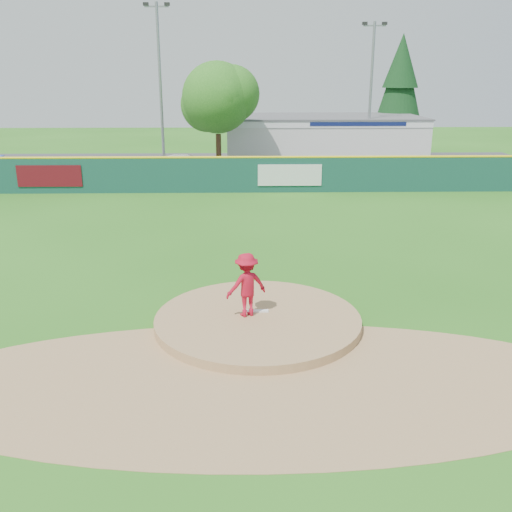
{
  "coord_description": "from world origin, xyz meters",
  "views": [
    {
      "loc": [
        -0.37,
        -14.0,
        6.4
      ],
      "look_at": [
        0.0,
        2.0,
        1.3
      ],
      "focal_mm": 40.0,
      "sensor_mm": 36.0,
      "label": 1
    }
  ],
  "objects_px": {
    "deciduous_tree": "(218,104)",
    "conifer_tree": "(400,85)",
    "light_pole_right": "(371,87)",
    "pool_building_grp": "(322,137)",
    "light_pole_left": "(160,80)",
    "van": "(185,165)",
    "pitcher": "(247,285)"
  },
  "relations": [
    {
      "from": "light_pole_left",
      "to": "conifer_tree",
      "type": "bearing_deg",
      "value": 25.35
    },
    {
      "from": "pitcher",
      "to": "conifer_tree",
      "type": "height_order",
      "value": "conifer_tree"
    },
    {
      "from": "pool_building_grp",
      "to": "light_pole_right",
      "type": "relative_size",
      "value": 1.52
    },
    {
      "from": "pitcher",
      "to": "conifer_tree",
      "type": "relative_size",
      "value": 0.18
    },
    {
      "from": "pool_building_grp",
      "to": "conifer_tree",
      "type": "bearing_deg",
      "value": 29.78
    },
    {
      "from": "conifer_tree",
      "to": "pitcher",
      "type": "bearing_deg",
      "value": -110.31
    },
    {
      "from": "van",
      "to": "pool_building_grp",
      "type": "relative_size",
      "value": 0.31
    },
    {
      "from": "pool_building_grp",
      "to": "light_pole_right",
      "type": "bearing_deg",
      "value": -44.95
    },
    {
      "from": "conifer_tree",
      "to": "van",
      "type": "bearing_deg",
      "value": -145.44
    },
    {
      "from": "pitcher",
      "to": "light_pole_right",
      "type": "xyz_separation_m",
      "value": [
        9.3,
        28.91,
        4.43
      ]
    },
    {
      "from": "light_pole_right",
      "to": "van",
      "type": "bearing_deg",
      "value": -159.82
    },
    {
      "from": "pitcher",
      "to": "conifer_tree",
      "type": "xyz_separation_m",
      "value": [
        13.3,
        35.91,
        4.43
      ]
    },
    {
      "from": "pitcher",
      "to": "van",
      "type": "height_order",
      "value": "pitcher"
    },
    {
      "from": "deciduous_tree",
      "to": "conifer_tree",
      "type": "distance_m",
      "value": 18.63
    },
    {
      "from": "pool_building_grp",
      "to": "van",
      "type": "bearing_deg",
      "value": -142.45
    },
    {
      "from": "pool_building_grp",
      "to": "conifer_tree",
      "type": "distance_m",
      "value": 8.95
    },
    {
      "from": "deciduous_tree",
      "to": "light_pole_left",
      "type": "relative_size",
      "value": 0.67
    },
    {
      "from": "van",
      "to": "light_pole_left",
      "type": "bearing_deg",
      "value": 54.09
    },
    {
      "from": "van",
      "to": "deciduous_tree",
      "type": "distance_m",
      "value": 4.55
    },
    {
      "from": "deciduous_tree",
      "to": "light_pole_right",
      "type": "xyz_separation_m",
      "value": [
        11.0,
        4.0,
        0.99
      ]
    },
    {
      "from": "deciduous_tree",
      "to": "light_pole_left",
      "type": "height_order",
      "value": "light_pole_left"
    },
    {
      "from": "pool_building_grp",
      "to": "deciduous_tree",
      "type": "bearing_deg",
      "value": -138.84
    },
    {
      "from": "light_pole_left",
      "to": "light_pole_right",
      "type": "bearing_deg",
      "value": 7.59
    },
    {
      "from": "pool_building_grp",
      "to": "light_pole_left",
      "type": "bearing_deg",
      "value": -157.4
    },
    {
      "from": "pool_building_grp",
      "to": "pitcher",
      "type": "bearing_deg",
      "value": -101.16
    },
    {
      "from": "van",
      "to": "pool_building_grp",
      "type": "height_order",
      "value": "pool_building_grp"
    },
    {
      "from": "pitcher",
      "to": "pool_building_grp",
      "type": "bearing_deg",
      "value": -124.98
    },
    {
      "from": "conifer_tree",
      "to": "light_pole_left",
      "type": "xyz_separation_m",
      "value": [
        -19.0,
        -9.0,
        0.51
      ]
    },
    {
      "from": "deciduous_tree",
      "to": "conifer_tree",
      "type": "bearing_deg",
      "value": 36.25
    },
    {
      "from": "van",
      "to": "conifer_tree",
      "type": "height_order",
      "value": "conifer_tree"
    },
    {
      "from": "pool_building_grp",
      "to": "light_pole_right",
      "type": "distance_m",
      "value": 5.75
    },
    {
      "from": "van",
      "to": "pool_building_grp",
      "type": "bearing_deg",
      "value": -30.42
    }
  ]
}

